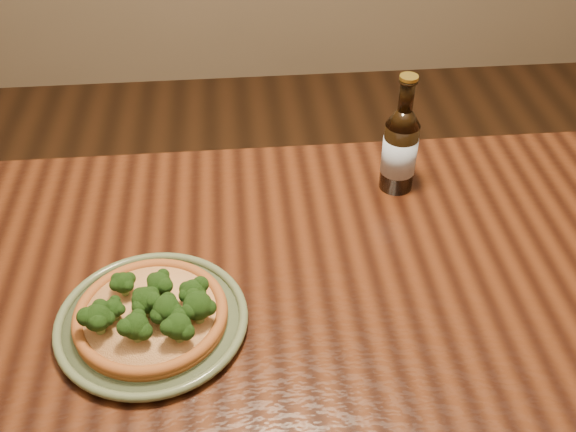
{
  "coord_description": "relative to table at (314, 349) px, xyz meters",
  "views": [
    {
      "loc": [
        -0.11,
        -0.59,
        1.52
      ],
      "look_at": [
        -0.03,
        0.25,
        0.82
      ],
      "focal_mm": 42.0,
      "sensor_mm": 36.0,
      "label": 1
    }
  ],
  "objects": [
    {
      "name": "beer_bottle",
      "position": [
        0.19,
        0.3,
        0.18
      ],
      "size": [
        0.06,
        0.06,
        0.23
      ],
      "rotation": [
        0.0,
        0.0,
        -0.25
      ],
      "color": "black",
      "rests_on": "table"
    },
    {
      "name": "pizza",
      "position": [
        -0.24,
        -0.01,
        0.12
      ],
      "size": [
        0.23,
        0.23,
        0.07
      ],
      "rotation": [
        0.0,
        0.0,
        -0.17
      ],
      "color": "#A85B26",
      "rests_on": "plate"
    },
    {
      "name": "table",
      "position": [
        0.0,
        0.0,
        0.0
      ],
      "size": [
        1.6,
        0.9,
        0.75
      ],
      "color": "#441F0E",
      "rests_on": "ground"
    },
    {
      "name": "plate",
      "position": [
        -0.25,
        -0.01,
        0.1
      ],
      "size": [
        0.29,
        0.29,
        0.02
      ],
      "rotation": [
        0.0,
        0.0,
        -0.11
      ],
      "color": "#5B6948",
      "rests_on": "table"
    }
  ]
}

